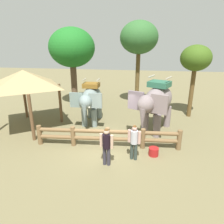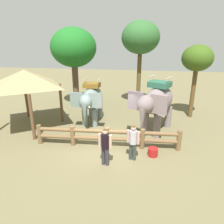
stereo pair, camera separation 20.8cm
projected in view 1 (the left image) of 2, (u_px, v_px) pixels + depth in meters
ground_plane at (108, 145)px, 10.72m from camera, size 60.00×60.00×0.00m
log_fence at (108, 136)px, 10.41m from camera, size 7.40×0.78×1.05m
elephant_near_left at (91, 99)px, 13.18m from camera, size 1.93×3.36×2.90m
elephant_center at (157, 102)px, 11.83m from camera, size 2.92×3.91×3.30m
tourist_woman_in_black at (106, 144)px, 8.73m from camera, size 0.61×0.38×1.74m
tourist_man_in_blue at (134, 140)px, 9.16m from camera, size 0.59×0.39×1.70m
thatched_shelter at (24, 79)px, 12.04m from camera, size 4.42×4.42×3.60m
tree_far_left at (139, 38)px, 15.85m from camera, size 2.97×2.97×6.73m
tree_back_center at (196, 59)px, 13.64m from camera, size 2.03×2.03×4.99m
tree_far_right at (72, 48)px, 16.21m from camera, size 3.64×3.64×6.27m
feed_bucket at (154, 152)px, 9.74m from camera, size 0.47×0.47×0.39m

